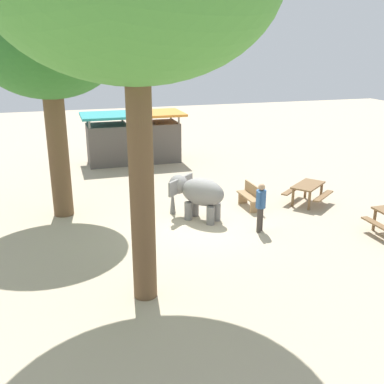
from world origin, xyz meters
name	(u,v)px	position (x,y,z in m)	size (l,w,h in m)	color
ground_plane	(199,226)	(0.00, 0.00, 0.00)	(60.00, 60.00, 0.00)	#BAA88C
elephant	(197,193)	(0.16, 0.70, 0.95)	(1.98, 2.03, 1.49)	slate
person_handler	(261,204)	(1.78, -0.95, 0.95)	(0.39, 0.39, 1.62)	#3F3833
shade_tree_secondary	(49,53)	(-4.27, 2.49, 5.52)	(4.44, 4.07, 7.22)	brown
wooden_bench	(251,196)	(2.40, 1.18, 0.47)	(0.43, 1.41, 0.88)	#9E7A51
picnic_table_near	(308,189)	(4.64, 0.94, 0.59)	(2.09, 2.09, 0.78)	brown
market_stall_teal	(108,142)	(-1.85, 9.26, 1.14)	(2.50, 2.50, 2.52)	#59514C
market_stall_orange	(158,139)	(0.75, 9.26, 1.14)	(2.50, 2.50, 2.52)	#59514C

